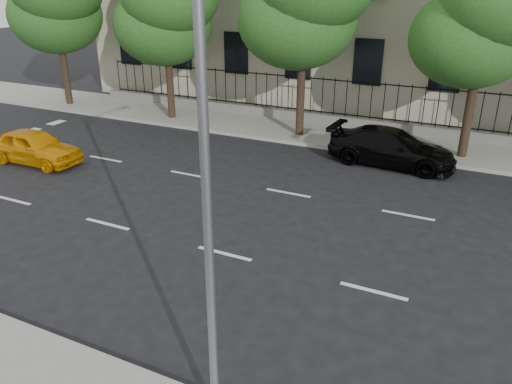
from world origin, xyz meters
TOP-DOWN VIEW (x-y plane):
  - ground at (0.00, 0.00)m, footprint 120.00×120.00m
  - far_sidewalk at (0.00, 14.00)m, footprint 60.00×4.00m
  - lane_markings at (0.00, 4.75)m, footprint 49.60×4.62m
  - iron_fence at (0.00, 15.70)m, footprint 30.00×0.50m
  - street_light at (2.50, -1.77)m, footprint 0.25×3.32m
  - tree_d at (5.04, 13.36)m, footprint 5.34×4.94m
  - yellow_taxi at (-10.16, 5.49)m, footprint 3.96×1.67m
  - black_sedan at (2.52, 11.34)m, footprint 4.98×2.26m

SIDE VIEW (x-z plane):
  - ground at x=0.00m, z-range 0.00..0.00m
  - lane_markings at x=0.00m, z-range 0.00..0.01m
  - far_sidewalk at x=0.00m, z-range 0.00..0.15m
  - iron_fence at x=0.00m, z-range -0.45..1.75m
  - yellow_taxi at x=-10.16m, z-range 0.00..1.34m
  - black_sedan at x=2.52m, z-range 0.00..1.42m
  - street_light at x=2.50m, z-range 1.12..9.17m
  - tree_d at x=5.04m, z-range 1.42..10.26m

